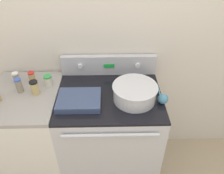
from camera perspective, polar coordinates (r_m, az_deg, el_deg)
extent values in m
cube|color=beige|center=(1.84, -0.88, 12.50)|extent=(8.00, 0.05, 2.50)
cube|color=#BCBCC1|center=(2.03, -0.57, -12.62)|extent=(0.81, 0.65, 0.93)
cube|color=black|center=(1.70, -0.66, -2.20)|extent=(0.81, 0.65, 0.02)
cylinder|color=silver|center=(1.50, -0.47, -12.48)|extent=(0.66, 0.02, 0.02)
cube|color=#BCBCC1|center=(1.89, -0.80, 5.81)|extent=(0.81, 0.05, 0.18)
cylinder|color=white|center=(1.87, -8.30, 5.36)|extent=(0.04, 0.02, 0.04)
cylinder|color=white|center=(1.87, 6.70, 5.55)|extent=(0.04, 0.02, 0.04)
cube|color=green|center=(1.86, -0.79, 5.53)|extent=(0.09, 0.01, 0.03)
cube|color=silver|center=(2.14, -19.36, -12.24)|extent=(0.54, 0.65, 0.93)
cube|color=gray|center=(1.82, -22.37, -2.19)|extent=(0.54, 0.65, 0.03)
cylinder|color=silver|center=(1.62, 5.94, -1.49)|extent=(0.32, 0.32, 0.12)
torus|color=silver|center=(1.58, 6.07, 0.14)|extent=(0.33, 0.33, 0.01)
cylinder|color=beige|center=(1.59, 6.04, -0.24)|extent=(0.29, 0.29, 0.02)
cube|color=#38476B|center=(1.62, -8.60, -3.39)|extent=(0.32, 0.25, 0.05)
cube|color=beige|center=(1.62, -8.64, -3.10)|extent=(0.28, 0.22, 0.03)
cylinder|color=teal|center=(1.74, 12.31, -1.52)|extent=(0.01, 0.22, 0.01)
sphere|color=teal|center=(1.64, 13.19, -3.05)|extent=(0.08, 0.08, 0.08)
cylinder|color=beige|center=(1.82, -16.31, 1.48)|extent=(0.06, 0.06, 0.08)
cylinder|color=green|center=(1.80, -16.56, 2.65)|extent=(0.07, 0.07, 0.01)
cylinder|color=tan|center=(1.76, -19.53, -0.29)|extent=(0.06, 0.06, 0.10)
cylinder|color=black|center=(1.72, -19.91, 1.19)|extent=(0.06, 0.06, 0.01)
cylinder|color=tan|center=(1.91, -20.16, 2.32)|extent=(0.05, 0.05, 0.08)
cylinder|color=red|center=(1.88, -20.45, 3.46)|extent=(0.05, 0.05, 0.01)
cylinder|color=gray|center=(1.82, -23.08, 0.23)|extent=(0.05, 0.05, 0.11)
cylinder|color=#3856B7|center=(1.79, -23.52, 1.74)|extent=(0.05, 0.05, 0.01)
cylinder|color=gray|center=(1.94, -23.69, 2.06)|extent=(0.05, 0.05, 0.08)
cylinder|color=white|center=(1.91, -24.04, 3.24)|extent=(0.05, 0.05, 0.01)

